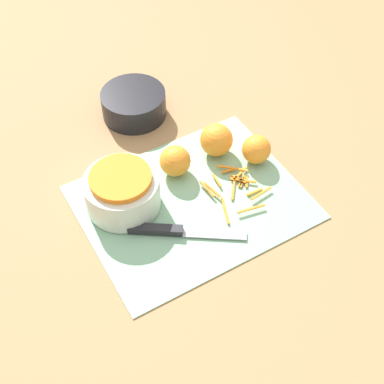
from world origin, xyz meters
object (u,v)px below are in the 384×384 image
(bowl_speckled, at_px, (122,191))
(bowl_dark, at_px, (134,104))
(knife, at_px, (167,230))
(orange_right, at_px, (175,161))
(orange_back, at_px, (256,149))
(orange_left, at_px, (216,140))

(bowl_speckled, bearing_deg, bowl_dark, 59.40)
(knife, relative_size, orange_right, 3.07)
(knife, relative_size, orange_back, 3.23)
(orange_left, height_order, orange_back, orange_left)
(bowl_speckled, xyz_separation_m, orange_right, (0.14, 0.03, -0.01))
(bowl_speckled, distance_m, orange_right, 0.15)
(bowl_dark, distance_m, orange_back, 0.34)
(bowl_dark, distance_m, orange_left, 0.25)
(orange_back, bearing_deg, orange_left, 133.71)
(bowl_speckled, height_order, orange_back, bowl_speckled)
(bowl_speckled, relative_size, orange_right, 2.26)
(orange_right, distance_m, orange_back, 0.19)
(knife, bearing_deg, orange_back, 50.01)
(knife, height_order, orange_back, orange_back)
(knife, bearing_deg, orange_right, 88.87)
(orange_left, distance_m, orange_right, 0.12)
(orange_right, bearing_deg, bowl_dark, 87.50)
(bowl_speckled, height_order, knife, bowl_speckled)
(orange_right, relative_size, orange_back, 1.05)
(bowl_dark, xyz_separation_m, orange_right, (-0.01, -0.23, 0.01))
(orange_left, distance_m, orange_back, 0.10)
(bowl_dark, bearing_deg, orange_right, -92.50)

